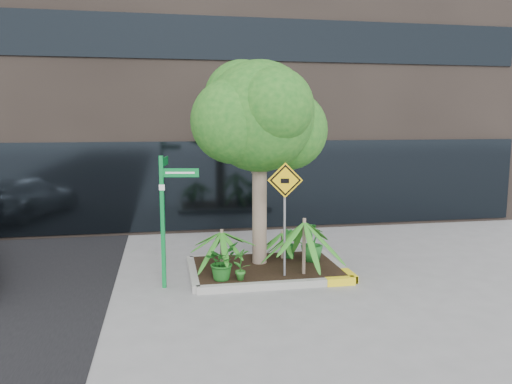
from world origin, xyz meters
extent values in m
plane|color=gray|center=(0.00, 0.00, 0.00)|extent=(80.00, 80.00, 0.00)
cube|color=#2D2621|center=(0.50, 8.50, 7.50)|extent=(18.00, 8.00, 15.00)
cube|color=#9E9E99|center=(0.20, 1.40, 0.07)|extent=(3.20, 0.15, 0.15)
cube|color=#9E9E99|center=(0.20, -0.80, 0.07)|extent=(3.20, 0.15, 0.15)
cube|color=#9E9E99|center=(-1.40, 0.30, 0.07)|extent=(0.15, 2.20, 0.15)
cube|color=#9E9E99|center=(1.80, 0.30, 0.07)|extent=(0.15, 2.20, 0.15)
cube|color=yellow|center=(1.50, -0.80, 0.07)|extent=(0.60, 0.17, 0.15)
cube|color=black|center=(0.20, 0.30, 0.12)|extent=(3.05, 2.05, 0.06)
cylinder|color=gray|center=(0.10, 0.58, 1.49)|extent=(0.32, 0.32, 2.98)
cylinder|color=gray|center=(0.20, 0.58, 2.59)|extent=(0.56, 0.16, 0.97)
sphere|color=#1B5F1C|center=(0.10, 0.58, 3.38)|extent=(2.39, 2.39, 2.39)
sphere|color=#1B5F1C|center=(0.80, 0.88, 3.08)|extent=(1.79, 1.79, 1.79)
sphere|color=#1B5F1C|center=(-0.50, 0.38, 3.28)|extent=(1.79, 1.79, 1.79)
sphere|color=#1B5F1C|center=(0.30, -0.01, 3.58)|extent=(1.59, 1.59, 1.59)
sphere|color=#1B5F1C|center=(-0.20, 1.08, 3.78)|extent=(1.69, 1.69, 1.69)
cylinder|color=gray|center=(0.84, -0.39, 0.73)|extent=(0.07, 0.07, 1.17)
cylinder|color=gray|center=(-0.79, 0.20, 0.59)|extent=(0.07, 0.07, 0.88)
cylinder|color=gray|center=(0.68, 0.84, 0.47)|extent=(0.07, 0.07, 0.64)
imported|color=#195719|center=(-0.87, -0.44, 0.52)|extent=(0.92, 0.92, 0.74)
imported|color=#1F6A24|center=(1.29, 0.51, 0.59)|extent=(0.70, 0.70, 0.89)
imported|color=#287323|center=(-0.50, -0.55, 0.48)|extent=(0.47, 0.47, 0.66)
imported|color=#1C6221|center=(0.86, 0.81, 0.51)|extent=(0.51, 0.51, 0.72)
cube|color=#0C8837|center=(-2.00, -0.30, 1.31)|extent=(0.09, 0.09, 2.63)
cube|color=#0C8837|center=(-1.65, -0.36, 2.30)|extent=(0.72, 0.15, 0.17)
cube|color=#0C8837|center=(-1.94, 0.05, 2.49)|extent=(0.15, 0.72, 0.17)
cube|color=white|center=(-1.65, -0.38, 2.30)|extent=(0.55, 0.10, 0.04)
cube|color=white|center=(-1.95, 0.05, 2.49)|extent=(0.10, 0.55, 0.04)
cube|color=white|center=(-2.00, -0.34, 2.02)|extent=(0.11, 0.02, 0.11)
cylinder|color=slate|center=(0.44, -0.36, 1.21)|extent=(0.10, 0.27, 2.12)
cube|color=yellow|center=(0.44, -0.38, 2.11)|extent=(0.71, 0.15, 0.71)
cube|color=black|center=(0.44, -0.40, 2.11)|extent=(0.62, 0.12, 0.63)
cube|color=yellow|center=(0.44, -0.40, 2.11)|extent=(0.53, 0.10, 0.54)
cube|color=black|center=(0.43, -0.41, 2.10)|extent=(0.17, 0.03, 0.10)
camera|label=1|loc=(-1.96, -10.03, 3.30)|focal=35.00mm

